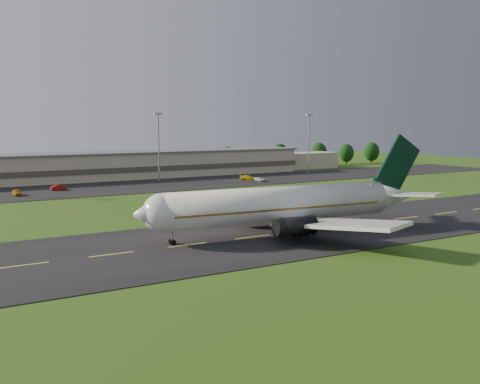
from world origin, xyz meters
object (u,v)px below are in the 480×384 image
airliner (284,205)px  light_mast_centre (159,139)px  service_vehicle_d (248,178)px  light_mast_east (309,136)px  service_vehicle_c (260,179)px  service_vehicle_b (59,188)px  service_vehicle_a (17,192)px  terminal (145,165)px

airliner → light_mast_centre: 81.15m
service_vehicle_d → light_mast_centre: bearing=120.9°
light_mast_east → service_vehicle_c: size_ratio=4.75×
light_mast_centre → service_vehicle_c: (26.62, -13.74, -12.04)m
service_vehicle_b → service_vehicle_c: bearing=-99.0°
service_vehicle_b → service_vehicle_c: service_vehicle_b is taller
service_vehicle_b → airliner: bearing=-166.6°
light_mast_centre → service_vehicle_b: size_ratio=5.06×
light_mast_east → service_vehicle_a: size_ratio=4.73×
airliner → service_vehicle_b: (-19.75, 73.79, -3.90)m
terminal → light_mast_centre: (-1.40, -16.18, 8.75)m
light_mast_centre → service_vehicle_c: size_ratio=4.75×
terminal → light_mast_east: bearing=-16.8°
service_vehicle_d → service_vehicle_a: bearing=142.8°
terminal → light_mast_east: light_mast_east is taller
terminal → service_vehicle_d: size_ratio=29.82×
terminal → light_mast_centre: bearing=-95.0°
airliner → light_mast_centre: (10.39, 80.08, 8.08)m
service_vehicle_b → service_vehicle_c: 57.25m
airliner → service_vehicle_a: airliner is taller
airliner → service_vehicle_d: size_ratio=10.54×
light_mast_east → service_vehicle_d: (-29.78, -9.07, -11.93)m
light_mast_centre → light_mast_east: bearing=0.0°
light_mast_east → service_vehicle_c: bearing=-154.2°
terminal → light_mast_centre: light_mast_centre is taller
service_vehicle_a → service_vehicle_d: bearing=-1.7°
airliner → service_vehicle_b: 76.49m
terminal → service_vehicle_a: terminal is taller
airliner → service_vehicle_c: 76.07m
service_vehicle_a → terminal: bearing=29.4°
airliner → terminal: 96.98m
service_vehicle_a → service_vehicle_c: service_vehicle_a is taller
light_mast_east → service_vehicle_b: size_ratio=5.06×
light_mast_centre → service_vehicle_a: (-40.93, -11.59, -11.90)m
service_vehicle_a → service_vehicle_c: (67.55, -2.15, -0.14)m
service_vehicle_b → service_vehicle_d: 55.44m
airliner → terminal: bearing=88.1°
light_mast_centre → service_vehicle_a: bearing=-164.2°
airliner → light_mast_centre: light_mast_centre is taller
airliner → service_vehicle_d: 79.53m
service_vehicle_d → service_vehicle_b: bearing=137.8°
terminal → service_vehicle_c: bearing=-49.9°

